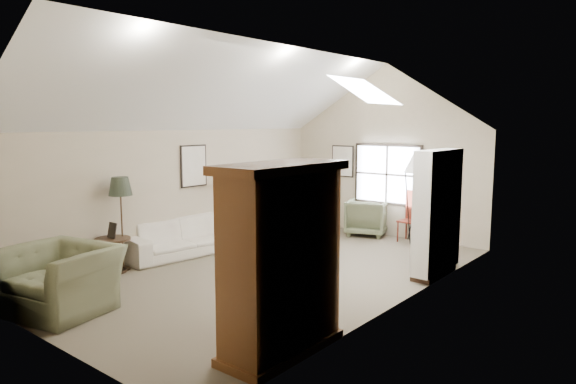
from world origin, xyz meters
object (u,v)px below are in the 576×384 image
Objects in this scene: side_chair at (410,217)px; sofa at (184,237)px; armoire at (281,260)px; coffee_table at (266,238)px; side_table at (113,255)px; armchair_near at (61,279)px; armchair_far at (367,217)px.

sofa is at bearing -124.80° from side_chair.
side_chair reaches higher than sofa.
side_chair is (-1.35, 6.10, -0.53)m from armoire.
sofa is 2.19× the size of side_chair.
armoire is 0.89× the size of sofa.
coffee_table is at bearing 133.71° from armoire.
side_table is (-4.38, 0.57, -0.79)m from armoire.
armchair_near is 7.11m from armchair_far.
armchair_far is at bearing -19.00° from sofa.
side_chair is (1.92, 7.06, 0.11)m from armchair_near.
side_table is 6.31m from side_chair.
armchair_far is 1.00× the size of coffee_table.
coffee_table is 0.82× the size of side_chair.
armoire is 6.60m from armchair_far.
armchair_far reaches higher than coffee_table.
armoire reaches higher than coffee_table.
coffee_table is at bearing -125.21° from side_chair.
side_chair is at bearing 61.26° from side_table.
armchair_near is at bearing -88.72° from coffee_table.
armoire is at bearing -109.08° from sofa.
armoire is at bearing 3.98° from armchair_near.
side_chair reaches higher than coffee_table.
side_chair reaches higher than armchair_far.
coffee_table is (-0.93, -2.58, -0.19)m from armchair_far.
sofa is 1.69m from coffee_table.
side_table is at bearing -172.73° from sofa.
armchair_far is at bearing 70.67° from side_table.
armchair_far is 2.75m from coffee_table.
armchair_near is at bearing -153.14° from sofa.
armoire is 2.37× the size of coffee_table.
armchair_near is 1.52× the size of armchair_far.
coffee_table is at bearing 71.05° from side_table.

